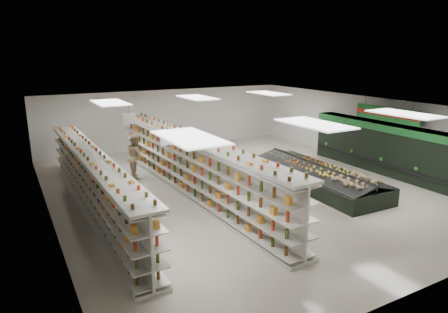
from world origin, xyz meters
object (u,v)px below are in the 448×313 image
produce_island (317,176)px  shopper_main (237,177)px  gondola_left (93,185)px  gondola_center (191,168)px  soda_endcap (171,143)px  shopper_background (136,156)px

produce_island → shopper_main: bearing=179.3°
gondola_left → produce_island: bearing=-11.9°
gondola_center → produce_island: size_ratio=2.03×
gondola_center → produce_island: bearing=-21.0°
gondola_left → shopper_main: bearing=-19.9°
gondola_left → shopper_main: size_ratio=6.14×
gondola_center → shopper_main: size_ratio=6.76×
produce_island → shopper_main: shopper_main is taller
soda_endcap → shopper_main: size_ratio=0.80×
gondola_center → gondola_left: bearing=177.4°
soda_endcap → shopper_main: (-0.28, -6.94, 0.21)m
produce_island → soda_endcap: soda_endcap is taller
gondola_center → soda_endcap: gondola_center is taller
produce_island → gondola_left: bearing=168.8°
produce_island → shopper_main: 3.74m
soda_endcap → shopper_background: bearing=-136.1°
gondola_center → shopper_main: 1.90m
soda_endcap → shopper_background: shopper_background is taller
shopper_main → shopper_background: bearing=-55.8°
gondola_left → produce_island: gondola_left is taller
soda_endcap → gondola_left: bearing=-132.5°
gondola_left → gondola_center: bearing=-1.1°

